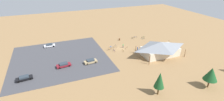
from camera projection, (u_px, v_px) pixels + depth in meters
ground at (122, 48)px, 69.96m from camera, size 160.00×160.00×0.00m
parking_lot_asphalt at (60, 58)px, 62.10m from camera, size 33.33×32.75×0.05m
bike_pavilion at (160, 48)px, 63.22m from camera, size 15.65×9.76×5.27m
trash_bin at (119, 39)px, 77.88m from camera, size 0.60×0.60×0.90m
lot_sign at (111, 48)px, 67.04m from camera, size 0.56×0.08×2.20m
pine_mideast at (211, 74)px, 44.79m from camera, size 3.57×3.57×6.04m
pine_west at (160, 80)px, 42.12m from camera, size 2.61×2.61×6.48m
bicycle_yellow_near_sign at (123, 51)px, 66.93m from camera, size 0.48×1.74×0.79m
bicycle_blue_yard_right at (135, 37)px, 80.88m from camera, size 1.50×0.84×0.81m
bicycle_silver_near_porch at (116, 46)px, 71.07m from camera, size 0.48×1.71×0.83m
bicycle_purple_mid_cluster at (114, 51)px, 67.17m from camera, size 0.48×1.63×0.79m
bicycle_teal_edge_south at (143, 39)px, 79.13m from camera, size 1.38×1.11×0.80m
bicycle_white_lone_east at (112, 47)px, 69.98m from camera, size 1.63×0.53×0.83m
bicycle_orange_edge_north at (110, 49)px, 68.56m from camera, size 1.71×0.48×0.75m
bicycle_black_yard_front at (133, 38)px, 79.59m from camera, size 0.48×1.79×0.85m
bicycle_green_front_row at (143, 37)px, 80.95m from camera, size 1.56×0.59×0.81m
bicycle_red_back_row at (126, 48)px, 69.38m from camera, size 1.42×1.16×0.89m
car_maroon_inner_stall at (64, 65)px, 56.13m from camera, size 4.81×2.35×1.36m
car_white_back_corner at (50, 45)px, 70.95m from camera, size 4.34×1.94×1.37m
car_black_far_end at (24, 78)px, 49.30m from camera, size 4.69×2.30×1.26m
car_tan_near_entry at (91, 61)px, 58.40m from camera, size 4.56×2.22×1.38m
visitor_crossing_yard at (123, 46)px, 70.14m from camera, size 0.39×0.40×1.78m
visitor_by_pavilion at (138, 48)px, 67.63m from camera, size 0.36×0.37×1.69m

